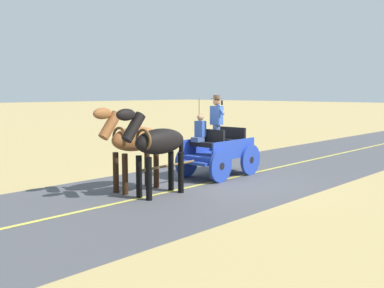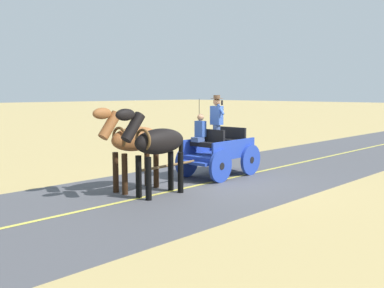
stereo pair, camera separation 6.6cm
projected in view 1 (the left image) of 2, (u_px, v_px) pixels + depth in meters
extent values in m
plane|color=tan|center=(217.00, 181.00, 12.69)|extent=(200.00, 200.00, 0.00)
cube|color=#4C4C51|center=(217.00, 181.00, 12.69)|extent=(5.67, 160.00, 0.01)
cube|color=#DBCC4C|center=(217.00, 181.00, 12.69)|extent=(0.12, 160.00, 0.00)
cube|color=#1E3899|center=(219.00, 155.00, 13.43)|extent=(1.32, 2.26, 0.12)
cube|color=#1E3899|center=(234.00, 147.00, 13.03)|extent=(0.18, 2.09, 0.44)
cube|color=#1E3899|center=(205.00, 144.00, 13.77)|extent=(0.18, 2.09, 0.44)
cube|color=#1E3899|center=(193.00, 163.00, 12.53)|extent=(1.09, 0.30, 0.08)
cube|color=#1E3899|center=(241.00, 156.00, 14.36)|extent=(0.73, 0.24, 0.06)
cube|color=black|center=(207.00, 144.00, 12.94)|extent=(1.04, 0.42, 0.14)
cube|color=black|center=(211.00, 137.00, 13.04)|extent=(1.02, 0.14, 0.44)
cube|color=black|center=(229.00, 141.00, 13.76)|extent=(1.04, 0.42, 0.14)
cube|color=black|center=(232.00, 134.00, 13.87)|extent=(1.02, 0.14, 0.44)
cylinder|color=#1E3899|center=(221.00, 166.00, 12.45)|extent=(0.15, 0.96, 0.96)
cylinder|color=black|center=(221.00, 166.00, 12.45)|extent=(0.13, 0.22, 0.21)
cylinder|color=#1E3899|center=(187.00, 161.00, 13.30)|extent=(0.15, 0.96, 0.96)
cylinder|color=black|center=(187.00, 161.00, 13.30)|extent=(0.13, 0.22, 0.21)
cylinder|color=#1E3899|center=(250.00, 160.00, 13.61)|extent=(0.15, 0.96, 0.96)
cylinder|color=black|center=(250.00, 160.00, 13.61)|extent=(0.13, 0.22, 0.21)
cylinder|color=#1E3899|center=(218.00, 156.00, 14.46)|extent=(0.15, 0.96, 0.96)
cylinder|color=black|center=(218.00, 156.00, 14.46)|extent=(0.13, 0.22, 0.21)
cylinder|color=brown|center=(170.00, 165.00, 11.79)|extent=(0.18, 2.00, 0.07)
cylinder|color=black|center=(199.00, 120.00, 13.05)|extent=(0.02, 0.02, 1.30)
cylinder|color=#384C7F|center=(216.00, 140.00, 13.03)|extent=(0.22, 0.22, 0.90)
cube|color=#2D4C99|center=(217.00, 115.00, 12.94)|extent=(0.35, 0.24, 0.56)
sphere|color=#9E7051|center=(217.00, 102.00, 12.89)|extent=(0.22, 0.22, 0.22)
cylinder|color=#473323|center=(217.00, 98.00, 12.88)|extent=(0.36, 0.36, 0.01)
cylinder|color=#473323|center=(217.00, 97.00, 12.88)|extent=(0.20, 0.20, 0.10)
cylinder|color=#2D4C99|center=(221.00, 109.00, 12.77)|extent=(0.26, 0.09, 0.32)
cube|color=black|center=(222.00, 103.00, 12.70)|extent=(0.02, 0.07, 0.14)
cube|color=#384C7F|center=(198.00, 139.00, 12.99)|extent=(0.30, 0.34, 0.14)
cube|color=#2D4C99|center=(200.00, 129.00, 13.04)|extent=(0.31, 0.22, 0.48)
sphere|color=#9E7051|center=(200.00, 117.00, 13.00)|extent=(0.20, 0.20, 0.20)
ellipsoid|color=black|center=(160.00, 141.00, 10.81)|extent=(0.59, 1.57, 0.64)
cylinder|color=black|center=(149.00, 179.00, 10.39)|extent=(0.15, 0.15, 1.05)
cylinder|color=black|center=(139.00, 177.00, 10.64)|extent=(0.15, 0.15, 1.05)
cylinder|color=black|center=(181.00, 173.00, 11.18)|extent=(0.15, 0.15, 1.05)
cylinder|color=black|center=(171.00, 171.00, 11.43)|extent=(0.15, 0.15, 1.05)
cylinder|color=black|center=(134.00, 127.00, 10.15)|extent=(0.27, 0.65, 0.73)
ellipsoid|color=black|center=(126.00, 115.00, 9.95)|extent=(0.23, 0.54, 0.28)
cube|color=black|center=(134.00, 126.00, 10.16)|extent=(0.07, 0.50, 0.56)
cylinder|color=black|center=(181.00, 150.00, 11.38)|extent=(0.11, 0.11, 0.70)
torus|color=brown|center=(143.00, 140.00, 10.40)|extent=(0.55, 0.08, 0.55)
ellipsoid|color=brown|center=(136.00, 139.00, 11.39)|extent=(0.64, 1.59, 0.64)
cylinder|color=black|center=(125.00, 174.00, 10.96)|extent=(0.15, 0.15, 1.05)
cylinder|color=black|center=(116.00, 173.00, 11.20)|extent=(0.15, 0.15, 1.05)
cylinder|color=black|center=(156.00, 169.00, 11.78)|extent=(0.15, 0.15, 1.05)
cylinder|color=black|center=(147.00, 167.00, 12.02)|extent=(0.15, 0.15, 1.05)
cylinder|color=brown|center=(110.00, 125.00, 10.72)|extent=(0.29, 0.66, 0.73)
ellipsoid|color=brown|center=(102.00, 114.00, 10.52)|extent=(0.25, 0.55, 0.28)
cube|color=black|center=(111.00, 124.00, 10.73)|extent=(0.08, 0.50, 0.56)
cylinder|color=black|center=(157.00, 148.00, 11.98)|extent=(0.11, 0.11, 0.70)
torus|color=brown|center=(120.00, 137.00, 10.97)|extent=(0.55, 0.10, 0.55)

